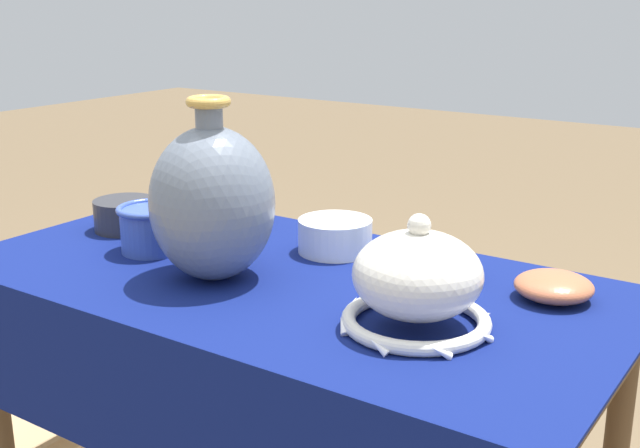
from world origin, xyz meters
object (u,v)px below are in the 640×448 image
at_px(bowl_shallow_celadon, 441,261).
at_px(bowl_shallow_terracotta, 554,286).
at_px(vase_dome_bell, 417,283).
at_px(wooden_crate, 11,439).
at_px(cup_wide_cobalt, 151,227).
at_px(pot_squat_charcoal, 125,215).
at_px(vase_tall_bulbous, 212,202).
at_px(mosaic_tile_box, 212,204).
at_px(pot_squat_porcelain, 336,236).

xyz_separation_m(bowl_shallow_celadon, bowl_shallow_terracotta, (0.20, 0.01, -0.01)).
relative_size(vase_dome_bell, wooden_crate, 0.53).
bearing_deg(cup_wide_cobalt, pot_squat_charcoal, 154.61).
distance_m(vase_tall_bulbous, mosaic_tile_box, 0.35).
bearing_deg(mosaic_tile_box, wooden_crate, -174.09).
bearing_deg(pot_squat_porcelain, mosaic_tile_box, 177.56).
xyz_separation_m(bowl_shallow_terracotta, pot_squat_charcoal, (-0.87, -0.11, 0.01)).
bearing_deg(pot_squat_charcoal, wooden_crate, 178.75).
bearing_deg(cup_wide_cobalt, pot_squat_porcelain, 33.10).
relative_size(vase_dome_bell, pot_squat_charcoal, 1.83).
relative_size(bowl_shallow_terracotta, wooden_crate, 0.29).
bearing_deg(bowl_shallow_terracotta, cup_wide_cobalt, -165.70).
relative_size(vase_tall_bulbous, wooden_crate, 0.72).
xyz_separation_m(pot_squat_charcoal, wooden_crate, (-0.52, 0.01, -0.71)).
xyz_separation_m(mosaic_tile_box, cup_wide_cobalt, (0.03, -0.21, 0.00)).
distance_m(vase_dome_bell, pot_squat_charcoal, 0.75).
xyz_separation_m(vase_tall_bulbous, bowl_shallow_celadon, (0.33, 0.22, -0.11)).
bearing_deg(vase_dome_bell, vase_tall_bulbous, -179.41).
bearing_deg(bowl_shallow_celadon, cup_wide_cobalt, -161.23).
distance_m(mosaic_tile_box, pot_squat_charcoal, 0.18).
relative_size(mosaic_tile_box, pot_squat_charcoal, 1.20).
bearing_deg(pot_squat_charcoal, vase_tall_bulbous, -18.58).
bearing_deg(pot_squat_charcoal, bowl_shallow_celadon, 8.93).
height_order(pot_squat_porcelain, wooden_crate, pot_squat_porcelain).
height_order(vase_dome_bell, wooden_crate, vase_dome_bell).
distance_m(cup_wide_cobalt, pot_squat_charcoal, 0.17).
bearing_deg(cup_wide_cobalt, bowl_shallow_terracotta, 14.30).
xyz_separation_m(vase_tall_bulbous, pot_squat_porcelain, (0.10, 0.24, -0.10)).
relative_size(vase_tall_bulbous, pot_squat_charcoal, 2.45).
bearing_deg(vase_tall_bulbous, bowl_shallow_celadon, 34.51).
height_order(bowl_shallow_celadon, pot_squat_charcoal, pot_squat_charcoal).
bearing_deg(bowl_shallow_celadon, vase_tall_bulbous, -145.49).
height_order(mosaic_tile_box, bowl_shallow_terracotta, mosaic_tile_box).
relative_size(vase_dome_bell, bowl_shallow_celadon, 1.85).
bearing_deg(bowl_shallow_terracotta, wooden_crate, -175.88).
bearing_deg(wooden_crate, bowl_shallow_celadon, 3.58).
distance_m(pot_squat_porcelain, wooden_crate, 1.21).
xyz_separation_m(bowl_shallow_celadon, pot_squat_charcoal, (-0.68, -0.11, 0.00)).
distance_m(cup_wide_cobalt, pot_squat_porcelain, 0.35).
relative_size(bowl_shallow_celadon, bowl_shallow_terracotta, 1.00).
height_order(vase_tall_bulbous, pot_squat_charcoal, vase_tall_bulbous).
bearing_deg(vase_tall_bulbous, pot_squat_charcoal, 161.42).
distance_m(cup_wide_cobalt, bowl_shallow_terracotta, 0.74).
bearing_deg(bowl_shallow_terracotta, bowl_shallow_celadon, -178.31).
height_order(cup_wide_cobalt, pot_squat_charcoal, cup_wide_cobalt).
xyz_separation_m(cup_wide_cobalt, pot_squat_charcoal, (-0.15, 0.07, -0.02)).
distance_m(bowl_shallow_terracotta, wooden_crate, 1.57).
bearing_deg(wooden_crate, bowl_shallow_terracotta, 3.18).
bearing_deg(pot_squat_charcoal, vase_dome_bell, -8.72).
xyz_separation_m(vase_tall_bulbous, wooden_crate, (-0.87, 0.13, -0.82)).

